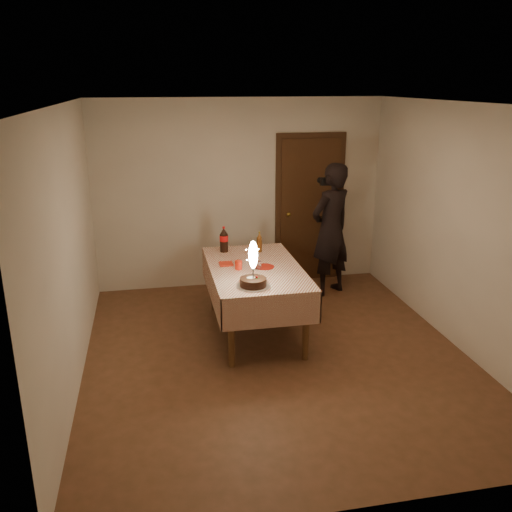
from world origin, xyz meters
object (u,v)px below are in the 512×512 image
birthday_cake (253,275)px  red_cup (239,265)px  dining_table (255,276)px  clear_cup (258,265)px  cola_bottle (224,240)px  photographer (331,230)px  amber_bottle_right (259,242)px  red_plate (265,267)px

birthday_cake → red_cup: size_ratio=4.82×
dining_table → clear_cup: bearing=-73.5°
cola_bottle → photographer: 1.55m
clear_cup → red_cup: bearing=171.1°
dining_table → clear_cup: 0.17m
dining_table → amber_bottle_right: amber_bottle_right is taller
photographer → birthday_cake: bearing=-130.1°
amber_bottle_right → cola_bottle: bearing=168.0°
birthday_cake → red_plate: birthday_cake is taller
red_cup → amber_bottle_right: size_ratio=0.39×
photographer → red_plate: bearing=-136.8°
amber_bottle_right → photographer: (1.08, 0.49, -0.02)m
clear_cup → amber_bottle_right: size_ratio=0.35×
red_cup → clear_cup: (0.22, -0.03, -0.01)m
clear_cup → photographer: bearing=42.4°
red_plate → photographer: bearing=43.2°
clear_cup → amber_bottle_right: amber_bottle_right is taller
red_plate → cola_bottle: size_ratio=0.69×
dining_table → photographer: bearing=40.1°
birthday_cake → red_plate: bearing=67.1°
amber_bottle_right → photographer: bearing=24.5°
clear_cup → cola_bottle: (-0.28, 0.71, 0.11)m
clear_cup → cola_bottle: cola_bottle is taller
clear_cup → amber_bottle_right: bearing=77.3°
red_cup → birthday_cake: bearing=-83.9°
dining_table → red_cup: 0.25m
cola_bottle → amber_bottle_right: 0.43m
birthday_cake → red_plate: 0.63m
red_plate → amber_bottle_right: (0.06, 0.57, 0.11)m
red_cup → cola_bottle: size_ratio=0.31×
red_cup → red_plate: bearing=2.7°
red_cup → cola_bottle: 0.69m
red_cup → photographer: photographer is taller
birthday_cake → cola_bottle: bearing=95.9°
birthday_cake → clear_cup: (0.16, 0.52, -0.08)m
dining_table → amber_bottle_right: bearing=73.7°
red_plate → clear_cup: clear_cup is taller
birthday_cake → dining_table: bearing=77.0°
red_plate → cola_bottle: 0.77m
birthday_cake → photographer: 2.13m
photographer → dining_table: bearing=-139.9°
red_cup → amber_bottle_right: amber_bottle_right is taller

